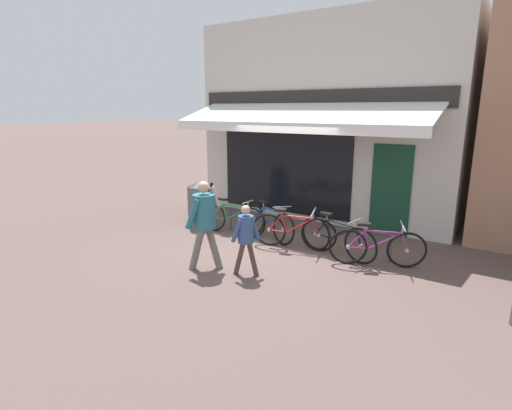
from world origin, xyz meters
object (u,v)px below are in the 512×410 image
at_px(bicycle_red, 293,231).
at_px(bicycle_blue, 269,222).
at_px(litter_bin, 199,204).
at_px(pedestrian_adult, 204,216).
at_px(bicycle_green, 232,218).
at_px(bicycle_black, 337,238).
at_px(bicycle_purple, 377,247).
at_px(pedestrian_child, 246,233).

bearing_deg(bicycle_red, bicycle_blue, 143.90).
distance_m(bicycle_red, litter_bin, 2.77).
bearing_deg(litter_bin, pedestrian_adult, -45.91).
relative_size(bicycle_green, bicycle_black, 0.99).
distance_m(bicycle_green, pedestrian_adult, 2.22).
height_order(bicycle_green, bicycle_purple, bicycle_purple).
bearing_deg(litter_bin, bicycle_red, -3.81).
relative_size(bicycle_green, bicycle_purple, 1.05).
height_order(pedestrian_adult, pedestrian_child, pedestrian_adult).
height_order(bicycle_purple, litter_bin, litter_bin).
height_order(bicycle_green, bicycle_black, bicycle_black).
xyz_separation_m(bicycle_green, bicycle_purple, (3.44, -0.10, 0.01)).
bearing_deg(bicycle_green, bicycle_purple, -8.88).
height_order(bicycle_blue, pedestrian_child, pedestrian_child).
xyz_separation_m(bicycle_purple, pedestrian_child, (-1.78, -1.67, 0.39)).
relative_size(bicycle_black, pedestrian_adult, 1.06).
relative_size(bicycle_red, pedestrian_adult, 1.08).
distance_m(bicycle_purple, litter_bin, 4.52).
relative_size(bicycle_green, bicycle_red, 0.98).
bearing_deg(pedestrian_adult, pedestrian_child, 2.20).
bearing_deg(pedestrian_adult, litter_bin, 123.55).
relative_size(bicycle_black, pedestrian_child, 1.37).
bearing_deg(bicycle_black, bicycle_red, -161.12).
xyz_separation_m(bicycle_black, pedestrian_adult, (-1.74, -1.92, 0.61)).
distance_m(bicycle_purple, pedestrian_child, 2.47).
distance_m(bicycle_black, pedestrian_adult, 2.67).
xyz_separation_m(bicycle_red, bicycle_black, (0.93, 0.10, -0.01)).
bearing_deg(pedestrian_child, bicycle_red, 91.68).
relative_size(bicycle_green, pedestrian_adult, 1.06).
bearing_deg(pedestrian_child, bicycle_blue, 114.32).
xyz_separation_m(bicycle_red, pedestrian_adult, (-0.82, -1.82, 0.60)).
xyz_separation_m(bicycle_purple, litter_bin, (-4.51, 0.16, 0.18)).
bearing_deg(bicycle_black, bicycle_green, -167.83).
xyz_separation_m(pedestrian_child, litter_bin, (-2.73, 1.83, -0.21)).
height_order(bicycle_black, bicycle_purple, bicycle_purple).
distance_m(bicycle_green, litter_bin, 1.08).
bearing_deg(litter_bin, bicycle_green, -3.24).
bearing_deg(pedestrian_adult, bicycle_blue, 79.14).
bearing_deg(bicycle_blue, bicycle_black, 12.04).
height_order(bicycle_red, pedestrian_adult, pedestrian_adult).
xyz_separation_m(bicycle_green, litter_bin, (-1.06, 0.06, 0.19)).
xyz_separation_m(pedestrian_adult, litter_bin, (-1.94, 2.01, -0.43)).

